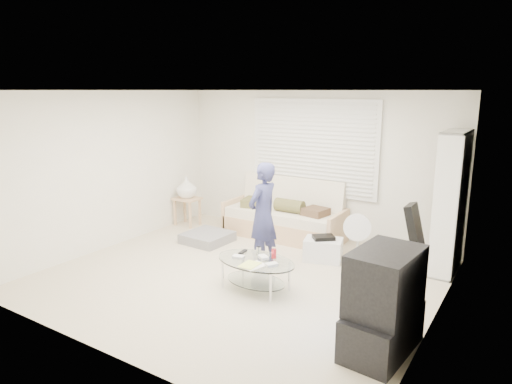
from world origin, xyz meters
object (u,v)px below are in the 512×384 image
Objects in this scene: bookshelf at (450,203)px; tv_unit at (383,303)px; futon_sofa at (285,218)px; coffee_table at (256,266)px.

bookshelf is 1.90× the size of tv_unit.
futon_sofa is 2.00× the size of tv_unit.
futon_sofa is at bearing 176.58° from bookshelf.
futon_sofa is at bearing 109.48° from coffee_table.
tv_unit is 0.94× the size of coffee_table.
futon_sofa is at bearing 133.79° from tv_unit.
futon_sofa reaches higher than coffee_table.
futon_sofa is 1.87× the size of coffee_table.
coffee_table is (-1.91, -1.95, -0.66)m from bookshelf.
tv_unit is at bearing -16.50° from coffee_table.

